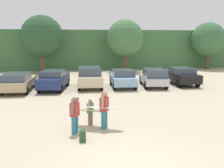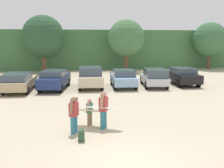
# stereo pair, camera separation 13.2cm
# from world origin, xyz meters

# --- Properties ---
(ground_plane) EXTENTS (120.00, 120.00, 0.00)m
(ground_plane) POSITION_xyz_m (0.00, 0.00, 0.00)
(ground_plane) COLOR #C1B293
(hillside_ridge) EXTENTS (108.00, 12.00, 5.15)m
(hillside_ridge) POSITION_xyz_m (0.00, 33.30, 2.57)
(hillside_ridge) COLOR #427042
(hillside_ridge) RESTS_ON ground_plane
(tree_center_left) EXTENTS (4.88, 4.88, 6.73)m
(tree_center_left) POSITION_xyz_m (-4.41, 25.21, 4.27)
(tree_center_left) COLOR brown
(tree_center_left) RESTS_ON ground_plane
(tree_ridge_back) EXTENTS (4.47, 4.47, 6.34)m
(tree_ridge_back) POSITION_xyz_m (5.48, 25.12, 4.08)
(tree_ridge_back) COLOR brown
(tree_ridge_back) RESTS_ON ground_plane
(tree_center) EXTENTS (4.51, 4.51, 6.16)m
(tree_center) POSITION_xyz_m (16.97, 25.89, 3.89)
(tree_center) COLOR brown
(tree_center) RESTS_ON ground_plane
(parked_car_tan) EXTENTS (2.24, 4.91, 1.46)m
(parked_car_tan) POSITION_xyz_m (-5.49, 13.48, 0.78)
(parked_car_tan) COLOR tan
(parked_car_tan) RESTS_ON ground_plane
(parked_car_navy) EXTENTS (2.64, 5.01, 1.52)m
(parked_car_navy) POSITION_xyz_m (-2.85, 14.06, 0.81)
(parked_car_navy) COLOR navy
(parked_car_navy) RESTS_ON ground_plane
(parked_car_champagne) EXTENTS (2.20, 4.53, 1.70)m
(parked_car_champagne) POSITION_xyz_m (0.04, 14.33, 0.89)
(parked_car_champagne) COLOR beige
(parked_car_champagne) RESTS_ON ground_plane
(parked_car_sky_blue) EXTENTS (2.12, 4.06, 1.49)m
(parked_car_sky_blue) POSITION_xyz_m (2.73, 13.85, 0.79)
(parked_car_sky_blue) COLOR #84ADD1
(parked_car_sky_blue) RESTS_ON ground_plane
(parked_car_silver) EXTENTS (2.37, 4.42, 1.55)m
(parked_car_silver) POSITION_xyz_m (5.33, 13.67, 0.82)
(parked_car_silver) COLOR silver
(parked_car_silver) RESTS_ON ground_plane
(parked_car_black) EXTENTS (2.00, 4.36, 1.51)m
(parked_car_black) POSITION_xyz_m (8.12, 14.34, 0.80)
(parked_car_black) COLOR black
(parked_car_black) RESTS_ON ground_plane
(person_adult) EXTENTS (0.47, 0.66, 1.68)m
(person_adult) POSITION_xyz_m (-0.37, 3.62, 0.95)
(person_adult) COLOR teal
(person_adult) RESTS_ON ground_plane
(person_child) EXTENTS (0.36, 0.57, 1.25)m
(person_child) POSITION_xyz_m (-0.94, 4.18, 0.71)
(person_child) COLOR #8C6B4C
(person_child) RESTS_ON ground_plane
(person_companion) EXTENTS (0.45, 0.68, 1.58)m
(person_companion) POSITION_xyz_m (-1.69, 3.18, 0.89)
(person_companion) COLOR teal
(person_companion) RESTS_ON ground_plane
(surfboard_white) EXTENTS (1.89, 0.97, 0.15)m
(surfboard_white) POSITION_xyz_m (-0.45, 3.60, 0.96)
(surfboard_white) COLOR white
(surfboard_cream) EXTENTS (1.83, 1.20, 0.28)m
(surfboard_cream) POSITION_xyz_m (-1.02, 4.10, 0.73)
(surfboard_cream) COLOR beige
(backpack_dropped) EXTENTS (0.24, 0.34, 0.45)m
(backpack_dropped) POSITION_xyz_m (-1.45, 2.20, 0.22)
(backpack_dropped) COLOR #2D4C33
(backpack_dropped) RESTS_ON ground_plane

